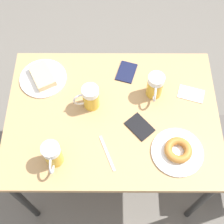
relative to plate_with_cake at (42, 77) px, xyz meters
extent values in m
plane|color=#666059|center=(0.21, 0.36, -0.74)|extent=(8.00, 8.00, 0.00)
cube|color=tan|center=(0.21, 0.36, -0.03)|extent=(0.75, 1.03, 0.03)
cylinder|color=black|center=(-0.13, -0.12, -0.39)|extent=(0.04, 0.04, 0.69)
cylinder|color=black|center=(0.54, -0.12, -0.39)|extent=(0.04, 0.04, 0.69)
cylinder|color=black|center=(-0.13, 0.84, -0.39)|extent=(0.04, 0.04, 0.69)
cylinder|color=black|center=(0.54, 0.84, -0.39)|extent=(0.04, 0.04, 0.69)
cylinder|color=#514C47|center=(0.09, 0.98, -0.53)|extent=(0.03, 0.03, 0.43)
cylinder|color=#514C47|center=(0.44, 0.98, -0.53)|extent=(0.03, 0.03, 0.43)
cylinder|color=white|center=(0.00, 0.00, -0.01)|extent=(0.24, 0.24, 0.01)
cube|color=#D1B27F|center=(0.00, 0.00, 0.01)|extent=(0.18, 0.16, 0.03)
cylinder|color=white|center=(0.40, 0.65, -0.01)|extent=(0.24, 0.24, 0.01)
torus|color=#B2702D|center=(0.40, 0.65, 0.01)|extent=(0.13, 0.13, 0.04)
cylinder|color=gold|center=(0.09, 0.57, 0.04)|extent=(0.08, 0.08, 0.11)
cylinder|color=white|center=(0.09, 0.57, 0.11)|extent=(0.08, 0.08, 0.03)
torus|color=silver|center=(0.13, 0.56, 0.05)|extent=(0.09, 0.02, 0.09)
cylinder|color=gold|center=(0.15, 0.26, 0.04)|extent=(0.08, 0.08, 0.11)
cylinder|color=white|center=(0.15, 0.26, 0.11)|extent=(0.08, 0.08, 0.03)
torus|color=silver|center=(0.17, 0.21, 0.05)|extent=(0.03, 0.09, 0.09)
cylinder|color=gold|center=(0.44, 0.10, 0.04)|extent=(0.08, 0.08, 0.11)
cylinder|color=white|center=(0.44, 0.10, 0.11)|extent=(0.08, 0.08, 0.03)
torus|color=silver|center=(0.48, 0.10, 0.05)|extent=(0.09, 0.01, 0.09)
cube|color=white|center=(0.09, 0.75, -0.01)|extent=(0.11, 0.14, 0.00)
cube|color=silver|center=(0.41, 0.34, -0.01)|extent=(0.17, 0.08, 0.00)
cube|color=black|center=(0.28, 0.49, -0.01)|extent=(0.15, 0.15, 0.01)
cube|color=#141938|center=(-0.04, 0.43, -0.01)|extent=(0.15, 0.12, 0.01)
camera|label=1|loc=(0.92, 0.36, 1.32)|focal=50.00mm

